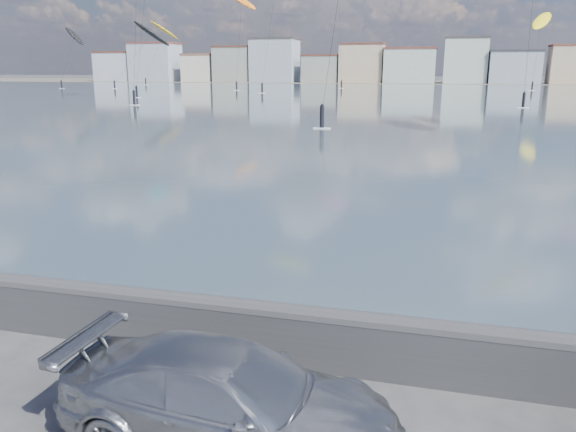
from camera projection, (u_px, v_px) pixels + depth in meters
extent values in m
cube|color=#3A4F5D|center=(416.00, 98.00, 92.72)|extent=(500.00, 177.00, 0.00)
cube|color=#4C473D|center=(429.00, 82.00, 194.17)|extent=(500.00, 60.00, 0.00)
cube|color=#28282B|center=(212.00, 330.00, 9.57)|extent=(400.00, 0.35, 0.90)
cylinder|color=#28282B|center=(211.00, 306.00, 9.45)|extent=(400.00, 0.36, 0.36)
cube|color=#B2B7C6|center=(118.00, 67.00, 207.31)|extent=(14.00, 11.00, 10.00)
cube|color=#562D23|center=(117.00, 52.00, 205.95)|extent=(14.28, 11.22, 0.60)
cube|color=#9EA8B7|center=(155.00, 63.00, 203.12)|extent=(16.00, 12.00, 13.00)
cube|color=brown|center=(154.00, 43.00, 201.38)|extent=(16.32, 12.24, 0.60)
cube|color=beige|center=(201.00, 69.00, 199.33)|extent=(11.00, 10.00, 9.00)
cube|color=brown|center=(200.00, 55.00, 198.10)|extent=(11.22, 10.20, 0.60)
cube|color=gray|center=(235.00, 65.00, 195.82)|extent=(13.00, 11.00, 11.50)
cube|color=#562D23|center=(234.00, 47.00, 194.27)|extent=(13.26, 11.22, 0.60)
cube|color=#9EA8B7|center=(275.00, 61.00, 191.94)|extent=(15.00, 12.00, 14.00)
cube|color=#383330|center=(275.00, 39.00, 190.07)|extent=(15.30, 12.24, 0.60)
cube|color=gray|center=(322.00, 70.00, 188.59)|extent=(12.00, 10.00, 8.50)
cube|color=#562D23|center=(322.00, 55.00, 187.42)|extent=(12.24, 10.20, 0.60)
cube|color=#CCB293|center=(362.00, 64.00, 184.82)|extent=(14.00, 11.00, 12.00)
cube|color=#562D23|center=(363.00, 44.00, 183.21)|extent=(14.28, 11.22, 0.60)
cube|color=#B7C6BC|center=(410.00, 66.00, 181.21)|extent=(16.00, 13.00, 10.50)
cube|color=brown|center=(411.00, 48.00, 179.79)|extent=(16.32, 13.26, 0.60)
cube|color=#B7C6BC|center=(465.00, 61.00, 176.65)|extent=(13.00, 10.00, 13.50)
cube|color=#383330|center=(467.00, 38.00, 174.85)|extent=(13.26, 10.20, 0.60)
cube|color=#9EA8B7|center=(514.00, 68.00, 173.60)|extent=(15.00, 12.00, 9.50)
cube|color=#2D2D33|center=(515.00, 51.00, 172.31)|extent=(15.30, 12.24, 0.60)
cube|color=#CCB293|center=(568.00, 65.00, 169.60)|extent=(11.00, 9.00, 11.00)
cube|color=brown|center=(571.00, 45.00, 168.12)|extent=(11.22, 9.18, 0.60)
imported|color=#A6A8AD|center=(229.00, 399.00, 7.22)|extent=(4.60, 2.05, 1.31)
cube|color=white|center=(523.00, 107.00, 69.23)|extent=(1.40, 0.42, 0.08)
cylinder|color=black|center=(524.00, 100.00, 69.00)|extent=(0.36, 0.36, 1.70)
sphere|color=black|center=(524.00, 93.00, 68.77)|extent=(0.28, 0.28, 0.28)
ellipsoid|color=black|center=(152.00, 34.00, 142.00)|extent=(10.07, 5.51, 7.47)
cube|color=white|center=(115.00, 89.00, 131.89)|extent=(1.40, 0.42, 0.08)
cylinder|color=black|center=(114.00, 85.00, 131.66)|extent=(0.36, 0.36, 1.70)
sphere|color=black|center=(114.00, 81.00, 131.43)|extent=(0.28, 0.28, 0.28)
cylinder|color=black|center=(134.00, 57.00, 136.79)|extent=(2.52, 15.08, 11.91)
cube|color=white|center=(322.00, 128.00, 45.48)|extent=(1.40, 0.42, 0.08)
cylinder|color=black|center=(322.00, 117.00, 45.25)|extent=(0.36, 0.36, 1.70)
sphere|color=black|center=(322.00, 106.00, 45.02)|extent=(0.28, 0.28, 0.28)
cube|color=white|center=(137.00, 97.00, 92.88)|extent=(1.40, 0.42, 0.08)
cylinder|color=black|center=(137.00, 92.00, 92.65)|extent=(0.36, 0.36, 1.70)
sphere|color=black|center=(136.00, 86.00, 92.42)|extent=(0.28, 0.28, 0.28)
cylinder|color=black|center=(141.00, 38.00, 94.15)|extent=(1.35, 7.60, 16.54)
ellipsoid|color=black|center=(74.00, 36.00, 138.98)|extent=(7.81, 5.61, 5.75)
cube|color=white|center=(62.00, 88.00, 134.30)|extent=(1.40, 0.42, 0.08)
cylinder|color=black|center=(62.00, 84.00, 134.07)|extent=(0.36, 0.36, 1.70)
sphere|color=black|center=(61.00, 81.00, 133.84)|extent=(0.28, 0.28, 0.28)
cylinder|color=black|center=(68.00, 59.00, 136.48)|extent=(0.91, 8.19, 11.15)
ellipsoid|color=orange|center=(242.00, 1.00, 131.16)|extent=(9.35, 6.22, 5.57)
cube|color=white|center=(237.00, 90.00, 122.70)|extent=(1.40, 0.42, 0.08)
cylinder|color=black|center=(236.00, 86.00, 122.47)|extent=(0.36, 0.36, 1.70)
sphere|color=black|center=(236.00, 82.00, 122.24)|extent=(0.28, 0.28, 0.28)
cylinder|color=black|center=(239.00, 41.00, 126.77)|extent=(3.20, 13.71, 18.72)
cube|color=white|center=(262.00, 93.00, 109.10)|extent=(1.40, 0.42, 0.08)
cylinder|color=black|center=(262.00, 88.00, 108.87)|extent=(0.36, 0.36, 1.70)
sphere|color=black|center=(262.00, 84.00, 108.64)|extent=(0.28, 0.28, 0.28)
cube|color=white|center=(341.00, 88.00, 134.98)|extent=(1.40, 0.42, 0.08)
cylinder|color=black|center=(341.00, 84.00, 134.75)|extent=(0.36, 0.36, 1.70)
sphere|color=black|center=(341.00, 81.00, 134.52)|extent=(0.28, 0.28, 0.28)
cylinder|color=black|center=(340.00, 21.00, 134.32)|extent=(2.70, 6.41, 28.49)
cube|color=white|center=(135.00, 105.00, 73.94)|extent=(1.40, 0.42, 0.08)
cylinder|color=black|center=(134.00, 98.00, 73.71)|extent=(0.36, 0.36, 1.70)
sphere|color=black|center=(134.00, 91.00, 73.47)|extent=(0.28, 0.28, 0.28)
ellipsoid|color=yellow|center=(542.00, 21.00, 131.70)|extent=(7.29, 10.11, 6.35)
cube|color=white|center=(532.00, 90.00, 121.78)|extent=(1.40, 0.42, 0.08)
cylinder|color=black|center=(532.00, 86.00, 121.55)|extent=(0.36, 0.36, 1.70)
sphere|color=black|center=(533.00, 82.00, 121.32)|extent=(0.28, 0.28, 0.28)
cylinder|color=black|center=(537.00, 51.00, 126.58)|extent=(2.84, 15.60, 14.23)
ellipsoid|color=#BF8C19|center=(164.00, 30.00, 167.09)|extent=(8.43, 6.90, 5.97)
cube|color=white|center=(146.00, 85.00, 162.51)|extent=(1.40, 0.42, 0.08)
cylinder|color=black|center=(146.00, 82.00, 162.28)|extent=(0.36, 0.36, 1.70)
sphere|color=black|center=(145.00, 78.00, 162.05)|extent=(0.28, 0.28, 0.28)
cylinder|color=black|center=(155.00, 55.00, 164.64)|extent=(1.87, 9.69, 14.42)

